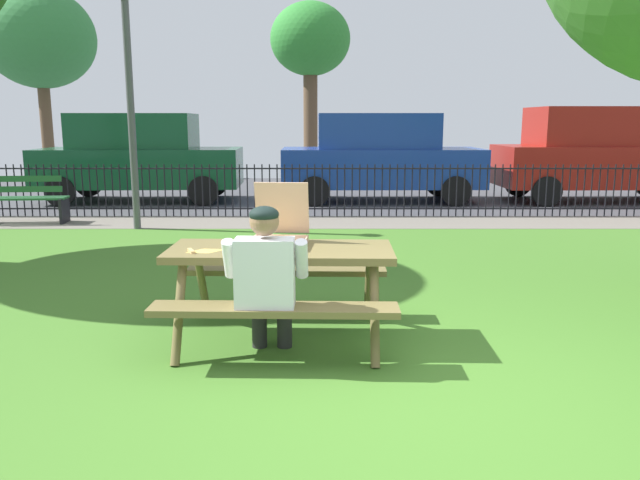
# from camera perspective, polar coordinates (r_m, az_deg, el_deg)

# --- Properties ---
(ground) EXTENTS (28.00, 11.95, 0.02)m
(ground) POSITION_cam_1_polar(r_m,az_deg,el_deg) (5.91, 6.16, -6.72)
(ground) COLOR #417426
(cobblestone_walkway) EXTENTS (28.00, 1.40, 0.01)m
(cobblestone_walkway) POSITION_cam_1_polar(r_m,az_deg,el_deg) (11.04, 3.40, 1.62)
(cobblestone_walkway) COLOR slate
(street_asphalt) EXTENTS (28.00, 7.99, 0.01)m
(street_asphalt) POSITION_cam_1_polar(r_m,az_deg,el_deg) (15.69, 2.48, 4.38)
(street_asphalt) COLOR #424247
(picnic_table_foreground) EXTENTS (1.84, 1.52, 0.79)m
(picnic_table_foreground) POSITION_cam_1_polar(r_m,az_deg,el_deg) (5.02, -3.37, -2.66)
(picnic_table_foreground) COLOR brown
(picnic_table_foreground) RESTS_ON ground
(pizza_box_open) EXTENTS (0.50, 0.56, 0.50)m
(pizza_box_open) POSITION_cam_1_polar(r_m,az_deg,el_deg) (5.11, -3.50, 0.65)
(pizza_box_open) COLOR tan
(pizza_box_open) RESTS_ON picnic_table_foreground
(pizza_slice_on_table) EXTENTS (0.29, 0.23, 0.02)m
(pizza_slice_on_table) POSITION_cam_1_polar(r_m,az_deg,el_deg) (4.93, -10.45, -0.93)
(pizza_slice_on_table) COLOR #F2CB59
(pizza_slice_on_table) RESTS_ON picnic_table_foreground
(adult_at_table) EXTENTS (0.61, 0.60, 1.19)m
(adult_at_table) POSITION_cam_1_polar(r_m,az_deg,el_deg) (4.53, -4.69, -3.40)
(adult_at_table) COLOR black
(adult_at_table) RESTS_ON ground
(iron_fence_streetside) EXTENTS (20.13, 0.03, 0.98)m
(iron_fence_streetside) POSITION_cam_1_polar(r_m,az_deg,el_deg) (11.67, 3.25, 4.62)
(iron_fence_streetside) COLOR black
(iron_fence_streetside) RESTS_ON ground
(park_bench_left) EXTENTS (1.63, 0.59, 0.85)m
(park_bench_left) POSITION_cam_1_polar(r_m,az_deg,el_deg) (12.05, -25.78, 3.35)
(park_bench_left) COLOR #21562D
(park_bench_left) RESTS_ON ground
(lamp_post_walkway) EXTENTS (0.28, 0.28, 3.91)m
(lamp_post_walkway) POSITION_cam_1_polar(r_m,az_deg,el_deg) (10.70, -16.90, 13.78)
(lamp_post_walkway) COLOR #4C4C51
(lamp_post_walkway) RESTS_ON ground
(parked_car_far_left) EXTENTS (4.46, 2.05, 1.94)m
(parked_car_far_left) POSITION_cam_1_polar(r_m,az_deg,el_deg) (14.48, -16.04, 7.44)
(parked_car_far_left) COLOR #114728
(parked_car_far_left) RESTS_ON ground
(parked_car_left) EXTENTS (4.42, 1.95, 1.94)m
(parked_car_left) POSITION_cam_1_polar(r_m,az_deg,el_deg) (13.97, 5.83, 7.69)
(parked_car_left) COLOR navy
(parked_car_left) RESTS_ON ground
(parked_car_center) EXTENTS (4.62, 1.99, 2.08)m
(parked_car_center) POSITION_cam_1_polar(r_m,az_deg,el_deg) (15.28, 24.98, 7.35)
(parked_car_center) COLOR maroon
(parked_car_center) RESTS_ON ground
(far_tree_left) EXTENTS (3.53, 3.53, 6.00)m
(far_tree_left) POSITION_cam_1_polar(r_m,az_deg,el_deg) (22.82, -24.16, 16.54)
(far_tree_left) COLOR brown
(far_tree_left) RESTS_ON ground
(far_tree_midleft) EXTENTS (2.58, 2.58, 5.55)m
(far_tree_midleft) POSITION_cam_1_polar(r_m,az_deg,el_deg) (20.93, -0.62, 17.73)
(far_tree_midleft) COLOR brown
(far_tree_midleft) RESTS_ON ground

